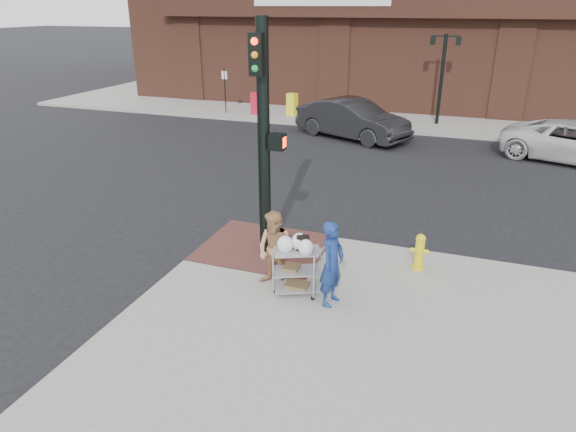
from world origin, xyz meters
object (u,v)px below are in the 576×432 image
at_px(lamp_post, 442,70).
at_px(woman_blue, 332,264).
at_px(sedan_dark, 352,119).
at_px(utility_cart, 297,267).
at_px(fire_hydrant, 419,251).
at_px(traffic_signal_pole, 264,135).
at_px(pedestrian_tan, 275,250).

bearing_deg(lamp_post, woman_blue, -91.72).
bearing_deg(sedan_dark, woman_blue, -144.52).
height_order(utility_cart, fire_hydrant, utility_cart).
xyz_separation_m(woman_blue, utility_cart, (-0.72, 0.15, -0.27)).
relative_size(traffic_signal_pole, utility_cart, 4.14).
xyz_separation_m(sedan_dark, utility_cart, (2.01, -13.13, -0.13)).
xyz_separation_m(lamp_post, traffic_signal_pole, (-2.48, -15.23, 0.21)).
bearing_deg(woman_blue, lamp_post, 10.50).
relative_size(lamp_post, traffic_signal_pole, 0.80).
bearing_deg(traffic_signal_pole, lamp_post, 80.76).
relative_size(pedestrian_tan, fire_hydrant, 1.96).
relative_size(pedestrian_tan, utility_cart, 1.31).
height_order(sedan_dark, fire_hydrant, sedan_dark).
height_order(lamp_post, pedestrian_tan, lamp_post).
height_order(lamp_post, woman_blue, lamp_post).
height_order(pedestrian_tan, fire_hydrant, pedestrian_tan).
distance_m(pedestrian_tan, sedan_dark, 13.15).
xyz_separation_m(sedan_dark, fire_hydrant, (4.12, -11.37, -0.27)).
bearing_deg(lamp_post, sedan_dark, -132.09).
bearing_deg(fire_hydrant, traffic_signal_pole, -175.29).
height_order(traffic_signal_pole, fire_hydrant, traffic_signal_pole).
bearing_deg(traffic_signal_pole, pedestrian_tan, -61.35).
height_order(woman_blue, utility_cart, woman_blue).
bearing_deg(pedestrian_tan, fire_hydrant, 48.83).
relative_size(lamp_post, fire_hydrant, 4.97).
bearing_deg(pedestrian_tan, lamp_post, 99.64).
relative_size(sedan_dark, fire_hydrant, 6.24).
xyz_separation_m(lamp_post, sedan_dark, (-3.24, -3.59, -1.79)).
xyz_separation_m(lamp_post, woman_blue, (-0.51, -16.86, -1.65)).
bearing_deg(utility_cart, lamp_post, 85.79).
bearing_deg(fire_hydrant, lamp_post, 93.36).
relative_size(woman_blue, fire_hydrant, 2.03).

